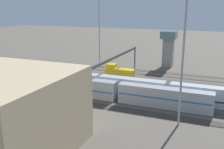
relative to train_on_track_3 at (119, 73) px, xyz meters
name	(u,v)px	position (x,y,z in m)	size (l,w,h in m)	color
ground_plane	(100,81)	(4.72, 5.00, -2.16)	(400.00, 400.00, 0.00)	#60594F
track_bed_0	(121,68)	(4.72, -15.00, -2.10)	(140.00, 2.80, 0.12)	#4C443D
track_bed_1	(117,71)	(4.72, -10.00, -2.10)	(140.00, 2.80, 0.12)	#4C443D
track_bed_2	(112,74)	(4.72, -5.00, -2.10)	(140.00, 2.80, 0.12)	#4C443D
track_bed_3	(106,78)	(4.72, 0.00, -2.10)	(140.00, 2.80, 0.12)	#3D3833
track_bed_4	(100,81)	(4.72, 5.00, -2.10)	(140.00, 2.80, 0.12)	#4C443D
track_bed_5	(94,85)	(4.72, 10.00, -2.10)	(140.00, 2.80, 0.12)	#4C443D
track_bed_6	(86,90)	(4.72, 15.00, -2.10)	(140.00, 2.80, 0.12)	#3D3833
track_bed_7	(78,95)	(4.72, 20.00, -2.10)	(140.00, 2.80, 0.12)	#4C443D
track_bed_8	(68,101)	(4.72, 25.00, -2.10)	(140.00, 2.80, 0.12)	#3D3833
train_on_track_3	(119,73)	(0.00, 0.00, 0.00)	(10.00, 3.00, 5.00)	gold
train_on_track_7	(41,82)	(16.86, 20.00, 0.45)	(95.60, 3.06, 5.00)	#A8AAB2
train_on_track_6	(124,86)	(-7.24, 15.00, 0.45)	(71.40, 3.06, 5.00)	silver
light_mast_0	(99,16)	(15.62, -17.79, 17.97)	(2.80, 0.70, 32.37)	#9EA0A5
light_mast_1	(184,35)	(-24.27, 28.38, 16.60)	(2.80, 0.70, 29.83)	#9EA0A5
signal_gantry	(114,59)	(-0.12, 5.00, 5.64)	(0.70, 45.00, 8.80)	#4C4742
control_tower	(168,46)	(-11.48, -25.82, 6.26)	(6.00, 6.00, 14.47)	gray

